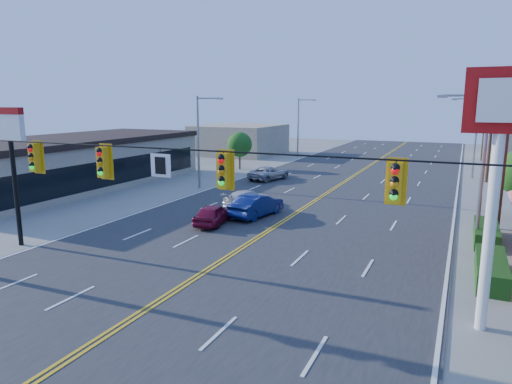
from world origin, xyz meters
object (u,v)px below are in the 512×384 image
at_px(signal_span, 129,180).
at_px(car_white, 248,199).
at_px(kfc_pylon, 498,148).
at_px(pizza_hut_sign, 11,148).
at_px(car_magenta, 213,215).
at_px(car_blue, 256,206).
at_px(car_silver, 269,174).

height_order(signal_span, car_white, signal_span).
relative_size(kfc_pylon, car_white, 2.09).
distance_m(pizza_hut_sign, car_magenta, 11.57).
height_order(pizza_hut_sign, car_blue, pizza_hut_sign).
bearing_deg(signal_span, car_white, 102.44).
bearing_deg(car_magenta, car_white, -96.66).
relative_size(car_blue, car_white, 1.11).
height_order(kfc_pylon, car_silver, kfc_pylon).
xyz_separation_m(pizza_hut_sign, car_silver, (3.98, 24.42, -4.54)).
bearing_deg(car_white, car_blue, 143.65).
bearing_deg(car_silver, signal_span, 118.29).
distance_m(pizza_hut_sign, car_silver, 25.16).
bearing_deg(car_blue, kfc_pylon, 150.33).
distance_m(car_magenta, car_silver, 17.00).
distance_m(signal_span, car_blue, 15.38).
height_order(car_magenta, car_blue, car_blue).
xyz_separation_m(pizza_hut_sign, car_white, (7.11, 13.09, -4.59)).
bearing_deg(car_white, car_silver, -57.39).
relative_size(signal_span, car_white, 5.99).
bearing_deg(kfc_pylon, car_blue, 140.83).
distance_m(kfc_pylon, car_magenta, 17.49).
bearing_deg(kfc_pylon, car_magenta, 152.23).
bearing_deg(car_magenta, kfc_pylon, 143.67).
bearing_deg(kfc_pylon, pizza_hut_sign, 180.00).
height_order(signal_span, pizza_hut_sign, signal_span).
bearing_deg(car_silver, pizza_hut_sign, 95.38).
relative_size(pizza_hut_sign, car_white, 1.69).
distance_m(kfc_pylon, car_silver, 30.83).
height_order(car_magenta, car_white, car_magenta).
xyz_separation_m(kfc_pylon, car_blue, (-13.10, 10.67, -5.30)).
bearing_deg(pizza_hut_sign, kfc_pylon, 0.00).
height_order(car_white, car_silver, car_silver).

